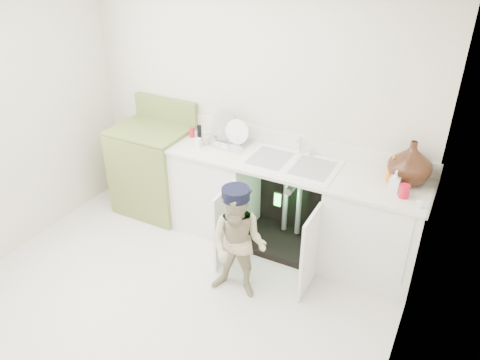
{
  "coord_description": "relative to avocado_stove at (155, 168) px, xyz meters",
  "views": [
    {
      "loc": [
        1.86,
        -2.29,
        2.84
      ],
      "look_at": [
        0.3,
        0.7,
        0.92
      ],
      "focal_mm": 35.0,
      "sensor_mm": 36.0,
      "label": 1
    }
  ],
  "objects": [
    {
      "name": "room_shell",
      "position": [
        0.98,
        -1.18,
        0.76
      ],
      "size": [
        6.0,
        5.5,
        1.26
      ],
      "color": "beige",
      "rests_on": "ground"
    },
    {
      "name": "ground",
      "position": [
        0.98,
        -1.18,
        -0.49
      ],
      "size": [
        3.5,
        3.5,
        0.0
      ],
      "primitive_type": "plane",
      "color": "#BDB4A6",
      "rests_on": "ground"
    },
    {
      "name": "avocado_stove",
      "position": [
        0.0,
        0.0,
        0.0
      ],
      "size": [
        0.76,
        0.65,
        1.18
      ],
      "color": "olive",
      "rests_on": "ground"
    },
    {
      "name": "repair_worker",
      "position": [
        1.42,
        -0.79,
        0.03
      ],
      "size": [
        0.53,
        0.69,
        1.02
      ],
      "rotation": [
        0.0,
        0.0,
        0.12
      ],
      "color": "tan",
      "rests_on": "ground"
    },
    {
      "name": "counter_run",
      "position": [
        1.57,
        0.03,
        -0.0
      ],
      "size": [
        2.44,
        1.02,
        1.27
      ],
      "color": "white",
      "rests_on": "ground"
    }
  ]
}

